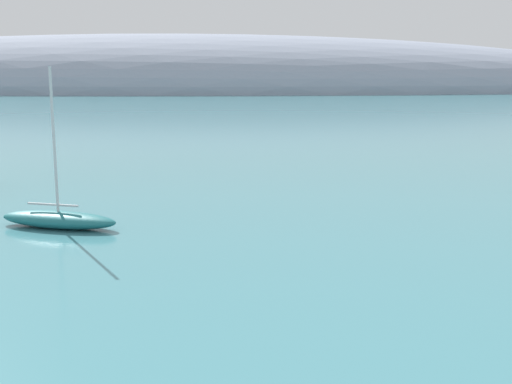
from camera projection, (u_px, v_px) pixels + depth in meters
The scene contains 2 objects.
distant_ridge at pixel (163, 90), 198.82m from camera, with size 303.84×67.15×32.88m, color #8E99AD.
sailboat_teal_near_shore at pixel (59, 218), 35.14m from camera, with size 6.83×3.55×8.42m.
Camera 1 is at (-3.70, -3.25, 8.71)m, focal length 46.68 mm.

